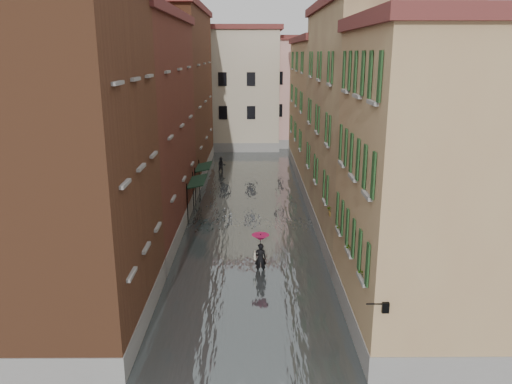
{
  "coord_description": "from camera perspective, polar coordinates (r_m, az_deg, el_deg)",
  "views": [
    {
      "loc": [
        0.22,
        -20.04,
        10.68
      ],
      "look_at": [
        0.37,
        7.38,
        3.0
      ],
      "focal_mm": 35.0,
      "sensor_mm": 36.0,
      "label": 1
    }
  ],
  "objects": [
    {
      "name": "building_right_near",
      "position": [
        19.89,
        19.61,
        0.37
      ],
      "size": [
        6.0,
        8.0,
        11.5
      ],
      "primitive_type": "cube",
      "color": "#A67E55",
      "rests_on": "ground"
    },
    {
      "name": "building_left_far",
      "position": [
        44.78,
        -9.77,
        10.71
      ],
      "size": [
        6.0,
        16.0,
        14.0
      ],
      "primitive_type": "cube",
      "color": "brown",
      "rests_on": "ground"
    },
    {
      "name": "building_end_pink",
      "position": [
        60.5,
        5.26,
        11.15
      ],
      "size": [
        10.0,
        9.0,
        12.0
      ],
      "primitive_type": "cube",
      "color": "#CE9890",
      "rests_on": "ground"
    },
    {
      "name": "building_end_cream",
      "position": [
        58.28,
        -3.56,
        11.51
      ],
      "size": [
        12.0,
        9.0,
        13.0
      ],
      "primitive_type": "cube",
      "color": "#B4A78F",
      "rests_on": "ground"
    },
    {
      "name": "building_right_mid",
      "position": [
        30.11,
        12.8,
        7.28
      ],
      "size": [
        6.0,
        14.0,
        13.0
      ],
      "primitive_type": "cube",
      "color": "tan",
      "rests_on": "ground"
    },
    {
      "name": "pedestrian_far",
      "position": [
        45.49,
        -3.95,
        3.02
      ],
      "size": [
        0.85,
        0.73,
        1.52
      ],
      "primitive_type": "imported",
      "rotation": [
        0.0,
        0.0,
        0.23
      ],
      "color": "black",
      "rests_on": "ground"
    },
    {
      "name": "building_left_near",
      "position": [
        19.88,
        -21.63,
        2.39
      ],
      "size": [
        6.0,
        8.0,
        13.0
      ],
      "primitive_type": "cube",
      "color": "brown",
      "rests_on": "ground"
    },
    {
      "name": "awning_far",
      "position": [
        37.08,
        -6.06,
        2.76
      ],
      "size": [
        1.09,
        2.83,
        2.8
      ],
      "color": "black",
      "rests_on": "ground"
    },
    {
      "name": "building_left_mid",
      "position": [
        30.25,
        -14.23,
        6.75
      ],
      "size": [
        6.0,
        14.0,
        12.5
      ],
      "primitive_type": "cube",
      "color": "#5D2B1D",
      "rests_on": "ground"
    },
    {
      "name": "awning_near",
      "position": [
        32.98,
        -6.76,
        1.13
      ],
      "size": [
        1.09,
        3.23,
        2.8
      ],
      "color": "black",
      "rests_on": "ground"
    },
    {
      "name": "window_planters",
      "position": [
        21.09,
        10.38,
        -4.5
      ],
      "size": [
        0.59,
        8.22,
        0.84
      ],
      "color": "olive",
      "rests_on": "ground"
    },
    {
      "name": "pedestrian_main",
      "position": [
        24.84,
        0.5,
        -6.72
      ],
      "size": [
        0.9,
        0.9,
        2.06
      ],
      "color": "black",
      "rests_on": "ground"
    },
    {
      "name": "building_right_far",
      "position": [
        44.83,
        8.49,
        9.17
      ],
      "size": [
        6.0,
        16.0,
        11.5
      ],
      "primitive_type": "cube",
      "color": "#A67E55",
      "rests_on": "ground"
    },
    {
      "name": "floodwater",
      "position": [
        34.7,
        -0.67,
        -2.11
      ],
      "size": [
        10.0,
        60.0,
        0.2
      ],
      "primitive_type": "cube",
      "color": "#505758",
      "rests_on": "ground"
    },
    {
      "name": "wall_lantern",
      "position": [
        16.52,
        14.47,
        -12.57
      ],
      "size": [
        0.71,
        0.22,
        0.35
      ],
      "color": "black",
      "rests_on": "ground"
    },
    {
      "name": "ground",
      "position": [
        22.71,
        -0.86,
        -12.41
      ],
      "size": [
        120.0,
        120.0,
        0.0
      ],
      "primitive_type": "plane",
      "color": "#5E5E61",
      "rests_on": "ground"
    }
  ]
}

